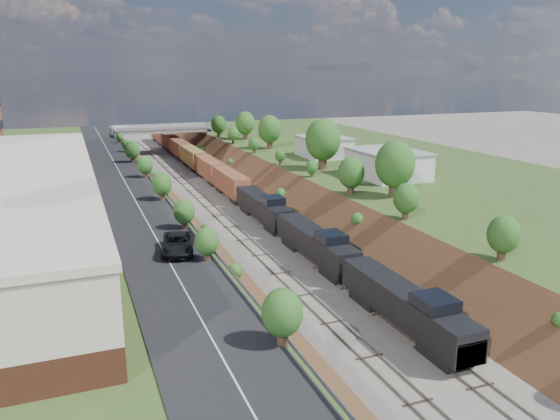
{
  "coord_description": "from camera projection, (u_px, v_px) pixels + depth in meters",
  "views": [
    {
      "loc": [
        -22.8,
        -20.68,
        21.73
      ],
      "look_at": [
        -1.04,
        35.41,
        6.0
      ],
      "focal_mm": 35.0,
      "sensor_mm": 36.0,
      "label": 1
    }
  ],
  "objects": [
    {
      "name": "embankment_left",
      "position": [
        160.0,
        216.0,
        82.4
      ],
      "size": [
        10.0,
        180.0,
        10.0
      ],
      "primitive_type": "cube",
      "rotation": [
        0.0,
        0.79,
        0.0
      ],
      "color": "brown",
      "rests_on": "ground"
    },
    {
      "name": "tree_left_crest",
      "position": [
        225.0,
        254.0,
        44.26
      ],
      "size": [
        2.45,
        2.45,
        3.55
      ],
      "color": "#473323",
      "rests_on": "platform_left"
    },
    {
      "name": "commercial_building",
      "position": [
        19.0,
        204.0,
        54.46
      ],
      "size": [
        14.3,
        62.3,
        7.0
      ],
      "color": "brown",
      "rests_on": "platform_left"
    },
    {
      "name": "platform_right",
      "position": [
        408.0,
        179.0,
        97.16
      ],
      "size": [
        44.0,
        180.0,
        5.0
      ],
      "primitive_type": "cube",
      "color": "#395221",
      "rests_on": "ground"
    },
    {
      "name": "freight_train",
      "position": [
        210.0,
        169.0,
        107.01
      ],
      "size": [
        2.85,
        145.72,
        4.55
      ],
      "color": "black",
      "rests_on": "ground"
    },
    {
      "name": "tree_right_large",
      "position": [
        395.0,
        164.0,
        71.78
      ],
      "size": [
        5.25,
        5.25,
        7.61
      ],
      "color": "#473323",
      "rests_on": "platform_right"
    },
    {
      "name": "rail_left_track",
      "position": [
        214.0,
        210.0,
        85.32
      ],
      "size": [
        1.58,
        180.0,
        0.18
      ],
      "primitive_type": "cube",
      "color": "gray",
      "rests_on": "ground"
    },
    {
      "name": "white_building_near",
      "position": [
        388.0,
        165.0,
        85.49
      ],
      "size": [
        9.0,
        12.0,
        4.0
      ],
      "primitive_type": "cube",
      "color": "silver",
      "rests_on": "platform_right"
    },
    {
      "name": "rail_right_track",
      "position": [
        246.0,
        207.0,
        87.14
      ],
      "size": [
        1.58,
        180.0,
        0.18
      ],
      "primitive_type": "cube",
      "color": "gray",
      "rests_on": "ground"
    },
    {
      "name": "white_building_far",
      "position": [
        324.0,
        148.0,
        105.21
      ],
      "size": [
        8.0,
        10.0,
        3.6
      ],
      "primitive_type": "cube",
      "color": "silver",
      "rests_on": "platform_right"
    },
    {
      "name": "embankment_right",
      "position": [
        294.0,
        203.0,
        90.1
      ],
      "size": [
        10.0,
        180.0,
        10.0
      ],
      "primitive_type": "cube",
      "rotation": [
        0.0,
        0.79,
        0.0
      ],
      "color": "brown",
      "rests_on": "ground"
    },
    {
      "name": "overpass",
      "position": [
        163.0,
        135.0,
        140.93
      ],
      "size": [
        24.5,
        8.3,
        7.4
      ],
      "color": "gray",
      "rests_on": "ground"
    },
    {
      "name": "road",
      "position": [
        127.0,
        186.0,
        79.55
      ],
      "size": [
        8.0,
        180.0,
        0.1
      ],
      "primitive_type": "cube",
      "color": "black",
      "rests_on": "platform_left"
    },
    {
      "name": "suv",
      "position": [
        178.0,
        243.0,
        50.48
      ],
      "size": [
        4.16,
        6.68,
        1.72
      ],
      "primitive_type": "imported",
      "rotation": [
        0.0,
        0.0,
        -0.22
      ],
      "color": "black",
      "rests_on": "road"
    },
    {
      "name": "guardrail",
      "position": [
        155.0,
        181.0,
        80.68
      ],
      "size": [
        0.1,
        171.0,
        0.7
      ],
      "color": "#99999E",
      "rests_on": "platform_left"
    }
  ]
}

